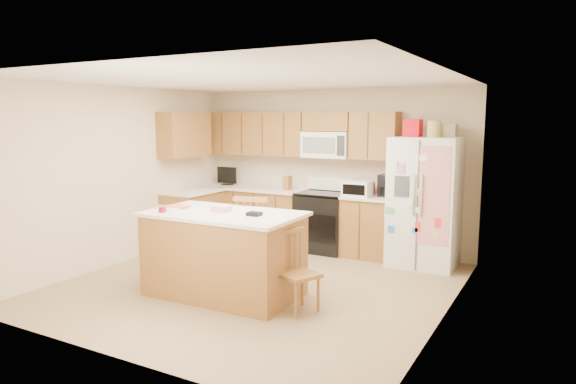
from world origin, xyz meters
The scene contains 9 objects.
ground centered at (0.00, 0.00, 0.00)m, with size 4.50×4.50×0.00m, color #877059.
room_shell centered at (0.00, 0.00, 1.44)m, with size 4.60×4.60×2.52m.
cabinetry centered at (-0.98, 1.79, 0.91)m, with size 3.36×1.56×2.15m.
stove centered at (0.00, 1.94, 0.47)m, with size 0.76×0.65×1.13m.
refrigerator centered at (1.57, 1.87, 0.92)m, with size 0.90×0.79×2.04m.
island centered at (-0.16, -0.48, 0.49)m, with size 1.81×1.07×1.07m.
windsor_chair_left centered at (-1.10, -0.39, 0.43)m, with size 0.49×0.50×0.91m.
windsor_chair_back centered at (-0.16, 0.20, 0.52)m, with size 0.57×0.55×1.09m.
windsor_chair_right centered at (0.84, -0.53, 0.41)m, with size 0.48×0.49×0.87m.
Camera 1 is at (3.29, -5.20, 2.04)m, focal length 32.00 mm.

